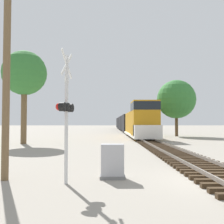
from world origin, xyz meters
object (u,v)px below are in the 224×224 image
object	(u,v)px
utility_pole	(6,75)
crossing_signal_near	(66,109)
freight_train	(126,123)
relay_cabinet	(112,162)
tree_far_right	(24,74)
tree_mid_background	(176,99)

from	to	relation	value
utility_pole	crossing_signal_near	bearing A→B (deg)	-14.12
freight_train	crossing_signal_near	world-z (taller)	freight_train
relay_cabinet	tree_far_right	xyz separation A→B (m)	(-8.54, 16.08, 6.30)
crossing_signal_near	relay_cabinet	xyz separation A→B (m)	(1.62, 0.79, -1.91)
relay_cabinet	tree_far_right	size ratio (longest dim) A/B	0.14
freight_train	utility_pole	distance (m)	55.39
crossing_signal_near	tree_mid_background	distance (m)	33.47
relay_cabinet	tree_mid_background	distance (m)	32.43
freight_train	crossing_signal_near	xyz separation A→B (m)	(-5.71, -55.35, 0.55)
relay_cabinet	freight_train	bearing A→B (deg)	85.72
tree_far_right	tree_mid_background	xyz separation A→B (m)	(18.78, 14.27, -1.23)
freight_train	relay_cabinet	bearing A→B (deg)	-94.28
relay_cabinet	tree_mid_background	world-z (taller)	tree_mid_background
relay_cabinet	tree_mid_background	size ratio (longest dim) A/B	0.15
freight_train	tree_mid_background	xyz separation A→B (m)	(6.15, -24.21, 3.71)
crossing_signal_near	tree_far_right	size ratio (longest dim) A/B	0.50
utility_pole	tree_far_right	size ratio (longest dim) A/B	0.80
tree_far_right	utility_pole	bearing A→B (deg)	-74.08
crossing_signal_near	relay_cabinet	bearing A→B (deg)	129.43
relay_cabinet	tree_far_right	distance (m)	19.27
freight_train	tree_far_right	bearing A→B (deg)	-108.18
crossing_signal_near	relay_cabinet	size ratio (longest dim) A/B	3.58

